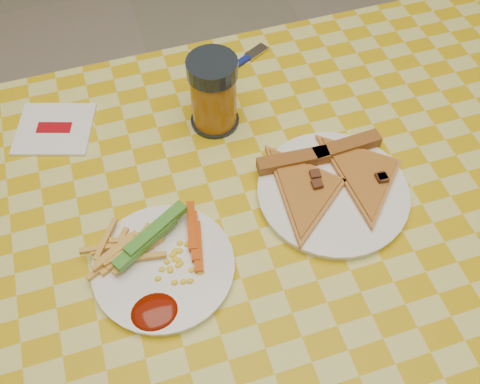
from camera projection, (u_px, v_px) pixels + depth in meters
name	position (u px, v px, depth m)	size (l,w,h in m)	color
ground	(251.00, 373.00, 1.43)	(8.00, 8.00, 0.00)	#C3B09D
table	(258.00, 252.00, 0.87)	(1.28, 0.88, 0.76)	silver
plate_left	(164.00, 268.00, 0.76)	(0.20, 0.20, 0.01)	white
plate_right	(333.00, 193.00, 0.84)	(0.23, 0.23, 0.01)	white
fries_veggies	(154.00, 254.00, 0.76)	(0.19, 0.18, 0.04)	#F5A64E
pizza_slices	(332.00, 179.00, 0.84)	(0.25, 0.23, 0.02)	#CF893F
drink_glass	(213.00, 94.00, 0.88)	(0.08, 0.08, 0.14)	black
napkin	(55.00, 129.00, 0.92)	(0.16, 0.15, 0.01)	white
fork	(238.00, 64.00, 1.01)	(0.14, 0.08, 0.01)	navy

